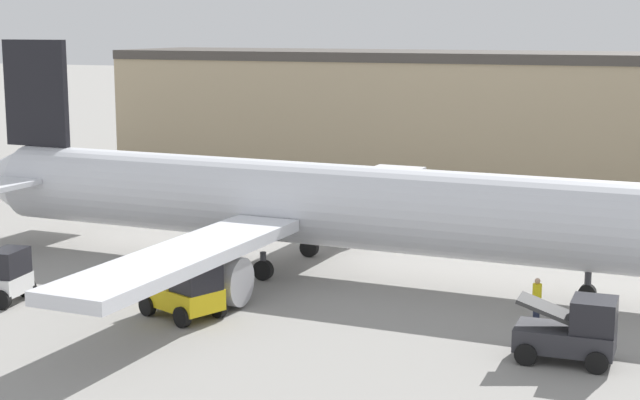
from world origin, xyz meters
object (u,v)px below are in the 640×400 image
at_px(airplane, 302,204).
at_px(belt_loader_truck, 573,331).
at_px(ground_crew_worker, 537,297).
at_px(baggage_tug, 187,291).

bearing_deg(airplane, belt_loader_truck, -29.70).
xyz_separation_m(ground_crew_worker, baggage_tug, (-12.53, -4.99, 0.23)).
xyz_separation_m(ground_crew_worker, belt_loader_truck, (1.98, -4.53, 0.21)).
bearing_deg(baggage_tug, airplane, 104.87).
height_order(ground_crew_worker, belt_loader_truck, belt_loader_truck).
height_order(baggage_tug, belt_loader_truck, baggage_tug).
distance_m(airplane, baggage_tug, 9.03).
relative_size(ground_crew_worker, baggage_tug, 0.46).
xyz_separation_m(baggage_tug, belt_loader_truck, (14.51, 0.46, -0.02)).
distance_m(ground_crew_worker, baggage_tug, 13.49).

